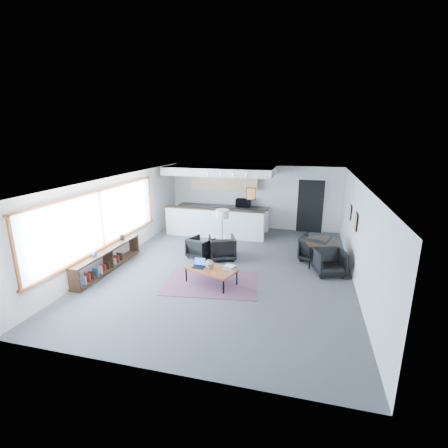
% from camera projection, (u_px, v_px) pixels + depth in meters
% --- Properties ---
extents(room, '(7.02, 9.02, 2.62)m').
position_uv_depth(room, '(227.00, 226.00, 9.24)').
color(room, '#49494C').
rests_on(room, ground).
extents(window, '(0.10, 5.95, 1.66)m').
position_uv_depth(window, '(101.00, 220.00, 9.19)').
color(window, '#8CBFFF').
rests_on(window, room).
extents(console, '(0.35, 3.00, 0.80)m').
position_uv_depth(console, '(107.00, 260.00, 9.31)').
color(console, '#331F12').
rests_on(console, floor).
extents(kitchenette, '(4.20, 1.96, 2.60)m').
position_uv_depth(kitchenette, '(221.00, 197.00, 12.96)').
color(kitchenette, white).
rests_on(kitchenette, floor).
extents(doorway, '(1.10, 0.12, 2.15)m').
position_uv_depth(doorway, '(310.00, 206.00, 12.87)').
color(doorway, black).
rests_on(doorway, room).
extents(track_light, '(1.60, 0.07, 0.15)m').
position_uv_depth(track_light, '(226.00, 173.00, 11.10)').
color(track_light, silver).
rests_on(track_light, room).
extents(wall_art_lower, '(0.03, 0.38, 0.48)m').
position_uv_depth(wall_art_lower, '(356.00, 221.00, 8.71)').
color(wall_art_lower, black).
rests_on(wall_art_lower, room).
extents(wall_art_upper, '(0.03, 0.34, 0.44)m').
position_uv_depth(wall_art_upper, '(350.00, 212.00, 9.93)').
color(wall_art_upper, black).
rests_on(wall_art_upper, room).
extents(kilim_rug, '(2.66, 1.99, 0.01)m').
position_uv_depth(kilim_rug, '(211.00, 283.00, 8.59)').
color(kilim_rug, '#5B3247').
rests_on(kilim_rug, floor).
extents(coffee_table, '(1.48, 1.12, 0.43)m').
position_uv_depth(coffee_table, '(211.00, 269.00, 8.48)').
color(coffee_table, brown).
rests_on(coffee_table, floor).
extents(laptop, '(0.32, 0.26, 0.23)m').
position_uv_depth(laptop, '(199.00, 264.00, 8.57)').
color(laptop, black).
rests_on(laptop, coffee_table).
extents(ceramic_pot, '(0.23, 0.23, 0.23)m').
position_uv_depth(ceramic_pot, '(210.00, 264.00, 8.44)').
color(ceramic_pot, gray).
rests_on(ceramic_pot, coffee_table).
extents(book_stack, '(0.36, 0.32, 0.09)m').
position_uv_depth(book_stack, '(230.00, 267.00, 8.43)').
color(book_stack, silver).
rests_on(book_stack, coffee_table).
extents(coaster, '(0.12, 0.12, 0.01)m').
position_uv_depth(coaster, '(214.00, 273.00, 8.19)').
color(coaster, '#E5590C').
rests_on(coaster, coffee_table).
extents(armchair_left, '(0.90, 0.87, 0.72)m').
position_uv_depth(armchair_left, '(201.00, 247.00, 10.29)').
color(armchair_left, black).
rests_on(armchair_left, floor).
extents(armchair_right, '(1.01, 0.98, 0.81)m').
position_uv_depth(armchair_right, '(222.00, 247.00, 10.19)').
color(armchair_right, black).
rests_on(armchair_right, floor).
extents(floor_lamp, '(0.56, 0.56, 1.48)m').
position_uv_depth(floor_lamp, '(222.00, 215.00, 10.42)').
color(floor_lamp, black).
rests_on(floor_lamp, floor).
extents(dining_table, '(1.03, 1.03, 0.73)m').
position_uv_depth(dining_table, '(321.00, 244.00, 9.67)').
color(dining_table, '#331F12').
rests_on(dining_table, floor).
extents(dining_chair_near, '(0.82, 0.79, 0.69)m').
position_uv_depth(dining_chair_near, '(329.00, 263.00, 9.06)').
color(dining_chair_near, black).
rests_on(dining_chair_near, floor).
extents(dining_chair_far, '(0.90, 0.87, 0.74)m').
position_uv_depth(dining_chair_far, '(315.00, 249.00, 10.04)').
color(dining_chair_far, black).
rests_on(dining_chair_far, floor).
extents(microwave, '(0.61, 0.37, 0.40)m').
position_uv_depth(microwave, '(243.00, 202.00, 13.24)').
color(microwave, black).
rests_on(microwave, kitchenette).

